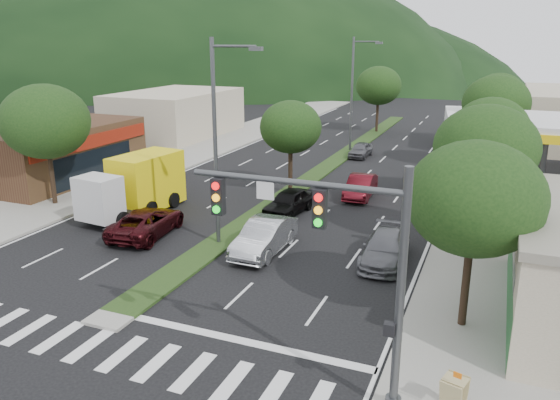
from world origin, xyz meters
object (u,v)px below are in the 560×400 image
at_px(tree_r_b, 486,149).
at_px(motorhome, 458,127).
at_px(streetlight_near, 219,134).
at_px(sedan_silver, 264,237).
at_px(tree_r_a, 475,199).
at_px(car_queue_d, 430,174).
at_px(suv_maroon, 147,222).
at_px(car_queue_e, 361,150).
at_px(car_queue_b, 385,248).
at_px(a_frame_sign, 454,392).
at_px(car_queue_a, 289,202).
at_px(tree_r_c, 491,129).
at_px(tree_r_e, 498,95).
at_px(car_queue_c, 361,186).
at_px(traffic_signal, 343,248).
at_px(streetlight_mid, 354,89).
at_px(tree_med_near, 291,127).
at_px(box_truck, 138,186).
at_px(tree_l_a, 45,122).
at_px(tree_med_far, 379,86).
at_px(tree_r_d, 496,103).

bearing_deg(tree_r_b, motorhome, 96.68).
height_order(streetlight_near, sedan_silver, streetlight_near).
bearing_deg(tree_r_a, car_queue_d, 100.70).
xyz_separation_m(suv_maroon, car_queue_e, (5.57, 23.26, -0.09)).
relative_size(car_queue_b, a_frame_sign, 3.36).
distance_m(suv_maroon, car_queue_a, 8.28).
height_order(tree_r_c, tree_r_e, tree_r_e).
bearing_deg(motorhome, car_queue_c, -108.82).
relative_size(tree_r_e, sedan_silver, 1.39).
bearing_deg(sedan_silver, tree_r_c, 52.41).
bearing_deg(streetlight_near, traffic_signal, -47.23).
bearing_deg(car_queue_a, car_queue_c, 64.94).
distance_m(streetlight_mid, car_queue_b, 25.91).
distance_m(tree_med_near, sedan_silver, 11.07).
bearing_deg(car_queue_d, tree_r_c, -41.82).
bearing_deg(traffic_signal, suv_maroon, 144.74).
distance_m(tree_r_b, box_truck, 19.17).
bearing_deg(tree_med_near, car_queue_d, 35.37).
height_order(traffic_signal, car_queue_c, traffic_signal).
bearing_deg(tree_l_a, tree_med_far, 69.81).
relative_size(tree_r_e, a_frame_sign, 4.83).
bearing_deg(traffic_signal, tree_l_a, 151.81).
bearing_deg(tree_med_near, car_queue_c, 10.65).
bearing_deg(tree_med_far, car_queue_e, -83.43).
xyz_separation_m(tree_l_a, suv_maroon, (8.43, -2.28, -4.47)).
bearing_deg(tree_r_b, suv_maroon, -165.08).
distance_m(traffic_signal, tree_r_a, 6.29).
bearing_deg(car_queue_e, suv_maroon, -102.31).
distance_m(sedan_silver, car_queue_a, 6.08).
height_order(tree_med_near, tree_med_far, tree_med_far).
bearing_deg(streetlight_mid, car_queue_d, -48.67).
bearing_deg(motorhome, tree_r_b, -90.65).
distance_m(tree_r_b, a_frame_sign, 13.76).
xyz_separation_m(sedan_silver, car_queue_d, (5.67, 15.99, -0.07)).
height_order(tree_r_e, a_frame_sign, tree_r_e).
distance_m(tree_med_near, tree_med_far, 26.01).
height_order(traffic_signal, box_truck, traffic_signal).
distance_m(car_queue_a, a_frame_sign, 18.34).
distance_m(tree_r_b, sedan_silver, 11.13).
xyz_separation_m(sedan_silver, car_queue_e, (-1.08, 23.11, -0.17)).
xyz_separation_m(tree_med_far, streetlight_near, (0.21, -36.00, 0.58)).
bearing_deg(motorhome, tree_l_a, -133.00).
relative_size(tree_l_a, motorhome, 0.83).
distance_m(car_queue_a, car_queue_d, 12.06).
distance_m(tree_l_a, car_queue_b, 21.22).
relative_size(tree_r_b, car_queue_d, 1.33).
bearing_deg(car_queue_d, car_queue_b, -86.20).
distance_m(tree_r_e, sedan_silver, 33.74).
relative_size(tree_r_c, tree_med_near, 1.08).
bearing_deg(tree_med_far, tree_r_d, -49.40).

